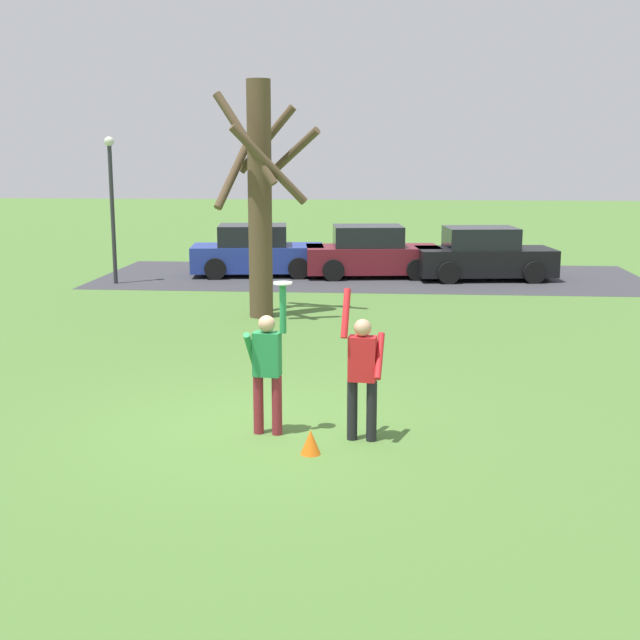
# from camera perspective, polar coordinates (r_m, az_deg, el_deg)

# --- Properties ---
(ground_plane) EXTENTS (120.00, 120.00, 0.00)m
(ground_plane) POSITION_cam_1_polar(r_m,az_deg,el_deg) (11.78, -4.17, -7.40)
(ground_plane) COLOR #4C7533
(person_catcher) EXTENTS (0.56, 0.49, 2.08)m
(person_catcher) POSITION_cam_1_polar(r_m,az_deg,el_deg) (11.30, -3.62, -3.02)
(person_catcher) COLOR maroon
(person_catcher) RESTS_ON ground_plane
(person_defender) EXTENTS (0.58, 0.49, 2.04)m
(person_defender) POSITION_cam_1_polar(r_m,az_deg,el_deg) (11.04, 2.90, -3.35)
(person_defender) COLOR black
(person_defender) RESTS_ON ground_plane
(frisbee_disc) EXTENTS (0.25, 0.25, 0.02)m
(frisbee_disc) POSITION_cam_1_polar(r_m,az_deg,el_deg) (11.02, -2.56, 2.53)
(frisbee_disc) COLOR white
(frisbee_disc) RESTS_ON person_catcher
(parked_car_blue) EXTENTS (4.29, 2.42, 1.59)m
(parked_car_blue) POSITION_cam_1_polar(r_m,az_deg,el_deg) (26.49, -4.34, 4.62)
(parked_car_blue) COLOR #233893
(parked_car_blue) RESTS_ON ground_plane
(parked_car_maroon) EXTENTS (4.29, 2.42, 1.59)m
(parked_car_maroon) POSITION_cam_1_polar(r_m,az_deg,el_deg) (26.16, 3.51, 4.55)
(parked_car_maroon) COLOR maroon
(parked_car_maroon) RESTS_ON ground_plane
(parked_car_black) EXTENTS (4.29, 2.42, 1.59)m
(parked_car_black) POSITION_cam_1_polar(r_m,az_deg,el_deg) (26.02, 11.08, 4.33)
(parked_car_black) COLOR black
(parked_car_black) RESTS_ON ground_plane
(parking_strip) EXTENTS (16.74, 6.40, 0.01)m
(parking_strip) POSITION_cam_1_polar(r_m,az_deg,el_deg) (26.20, 3.44, 2.97)
(parking_strip) COLOR #38383D
(parking_strip) RESTS_ON ground_plane
(bare_tree_tall) EXTENTS (2.45, 2.59, 5.41)m
(bare_tree_tall) POSITION_cam_1_polar(r_m,az_deg,el_deg) (19.42, -4.11, 8.72)
(bare_tree_tall) COLOR brown
(bare_tree_tall) RESTS_ON ground_plane
(lamppost_by_lot) EXTENTS (0.28, 0.28, 4.26)m
(lamppost_by_lot) POSITION_cam_1_polar(r_m,az_deg,el_deg) (25.28, -14.00, 8.24)
(lamppost_by_lot) COLOR #2D2D33
(lamppost_by_lot) RESTS_ON ground_plane
(field_cone_orange) EXTENTS (0.26, 0.26, 0.32)m
(field_cone_orange) POSITION_cam_1_polar(r_m,az_deg,el_deg) (10.76, -0.65, -8.31)
(field_cone_orange) COLOR orange
(field_cone_orange) RESTS_ON ground_plane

